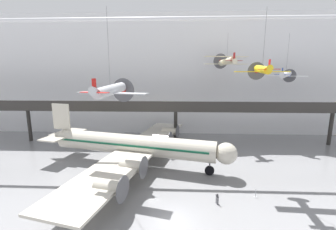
# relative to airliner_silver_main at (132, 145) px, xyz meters

# --- Properties ---
(ground_plane) EXTENTS (260.00, 260.00, 0.00)m
(ground_plane) POSITION_rel_airliner_silver_main_xyz_m (6.42, -12.86, -3.29)
(ground_plane) COLOR gray
(hangar_back_wall) EXTENTS (140.00, 3.00, 26.87)m
(hangar_back_wall) POSITION_rel_airliner_silver_main_xyz_m (6.42, 20.43, 10.15)
(hangar_back_wall) COLOR white
(hangar_back_wall) RESTS_ON ground
(mezzanine_walkway) EXTENTS (110.00, 3.20, 8.79)m
(mezzanine_walkway) POSITION_rel_airliner_silver_main_xyz_m (6.42, 10.72, 3.88)
(mezzanine_walkway) COLOR #2D2B28
(mezzanine_walkway) RESTS_ON ground
(ceiling_truss_beam) EXTENTS (120.00, 0.60, 0.60)m
(ceiling_truss_beam) POSITION_rel_airliner_silver_main_xyz_m (6.42, 1.90, 18.34)
(ceiling_truss_beam) COLOR silver
(airliner_silver_main) EXTENTS (30.45, 35.15, 9.09)m
(airliner_silver_main) POSITION_rel_airliner_silver_main_xyz_m (0.00, 0.00, 0.00)
(airliner_silver_main) COLOR beige
(airliner_silver_main) RESTS_ON ground
(suspended_plane_cream_biplane) EXTENTS (8.62, 7.12, 6.50)m
(suspended_plane_cream_biplane) POSITION_rel_airliner_silver_main_xyz_m (16.15, 12.51, 12.90)
(suspended_plane_cream_biplane) COLOR beige
(suspended_plane_yellow_lowwing) EXTENTS (6.24, 5.10, 8.12)m
(suspended_plane_yellow_lowwing) POSITION_rel_airliner_silver_main_xyz_m (16.68, -4.92, 11.10)
(suspended_plane_yellow_lowwing) COLOR yellow
(suspended_plane_white_twin) EXTENTS (6.55, 6.13, 9.11)m
(suspended_plane_white_twin) POSITION_rel_airliner_silver_main_xyz_m (27.49, 12.47, 10.37)
(suspended_plane_white_twin) COLOR silver
(suspended_plane_silver_racer) EXTENTS (8.70, 7.22, 10.86)m
(suspended_plane_silver_racer) POSITION_rel_airliner_silver_main_xyz_m (-0.97, -6.50, 8.74)
(suspended_plane_silver_racer) COLOR silver
(stanchion_barrier) EXTENTS (0.36, 0.36, 1.08)m
(stanchion_barrier) POSITION_rel_airliner_silver_main_xyz_m (15.81, -8.21, -2.96)
(stanchion_barrier) COLOR #B2B5BA
(stanchion_barrier) RESTS_ON ground
(info_sign_pedestal) EXTENTS (0.25, 0.76, 1.24)m
(info_sign_pedestal) POSITION_rel_airliner_silver_main_xyz_m (11.20, -9.73, -2.83)
(info_sign_pedestal) COLOR #4C4C51
(info_sign_pedestal) RESTS_ON ground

